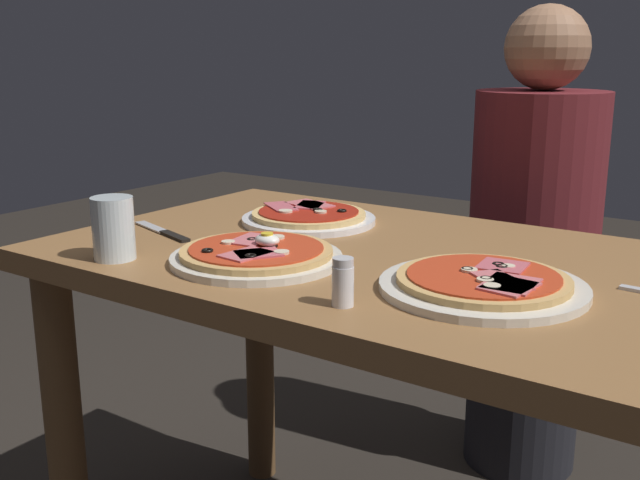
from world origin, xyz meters
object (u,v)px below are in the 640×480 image
(water_glass_far, at_px, (114,232))
(pizza_foreground, at_px, (257,255))
(pizza_across_right, at_px, (309,217))
(knife, at_px, (165,232))
(dining_table, at_px, (397,327))
(diner_person, at_px, (532,259))
(pizza_across_left, at_px, (484,283))
(salt_shaker, at_px, (343,282))

(water_glass_far, bearing_deg, pizza_foreground, 30.23)
(pizza_across_right, distance_m, knife, 0.28)
(dining_table, bearing_deg, diner_person, 91.35)
(pizza_across_right, bearing_deg, pizza_across_left, -25.10)
(pizza_across_right, bearing_deg, dining_table, -23.86)
(pizza_across_left, height_order, diner_person, diner_person)
(water_glass_far, relative_size, diner_person, 0.09)
(dining_table, height_order, diner_person, diner_person)
(pizza_foreground, height_order, water_glass_far, water_glass_far)
(pizza_across_left, distance_m, water_glass_far, 0.60)
(pizza_across_left, relative_size, water_glass_far, 2.86)
(dining_table, xyz_separation_m, water_glass_far, (-0.38, -0.28, 0.17))
(pizza_foreground, xyz_separation_m, pizza_across_right, (-0.10, 0.28, -0.00))
(knife, height_order, salt_shaker, salt_shaker)
(pizza_foreground, distance_m, water_glass_far, 0.24)
(pizza_foreground, distance_m, pizza_across_left, 0.37)
(pizza_foreground, relative_size, diner_person, 0.24)
(pizza_foreground, height_order, diner_person, diner_person)
(pizza_foreground, bearing_deg, diner_person, 80.06)
(pizza_across_right, height_order, knife, pizza_across_right)
(pizza_across_right, bearing_deg, pizza_foreground, -71.03)
(dining_table, relative_size, pizza_foreground, 4.32)
(dining_table, distance_m, diner_person, 0.74)
(salt_shaker, bearing_deg, dining_table, 102.46)
(pizza_across_left, xyz_separation_m, knife, (-0.63, -0.01, -0.01))
(knife, relative_size, diner_person, 0.16)
(pizza_across_left, bearing_deg, dining_table, 153.18)
(dining_table, bearing_deg, pizza_foreground, -137.27)
(dining_table, bearing_deg, knife, -165.90)
(pizza_across_right, relative_size, knife, 1.39)
(knife, distance_m, salt_shaker, 0.52)
(knife, bearing_deg, water_glass_far, -70.53)
(water_glass_far, height_order, salt_shaker, water_glass_far)
(pizza_foreground, xyz_separation_m, water_glass_far, (-0.20, -0.12, 0.03))
(pizza_across_right, relative_size, water_glass_far, 2.57)
(dining_table, distance_m, pizza_foreground, 0.28)
(salt_shaker, bearing_deg, pizza_across_right, 130.71)
(pizza_foreground, bearing_deg, knife, 169.02)
(dining_table, height_order, pizza_across_right, pizza_across_right)
(knife, xyz_separation_m, salt_shaker, (0.50, -0.15, 0.03))
(pizza_across_right, xyz_separation_m, knife, (-0.17, -0.23, -0.01))
(pizza_across_left, bearing_deg, knife, -178.71)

